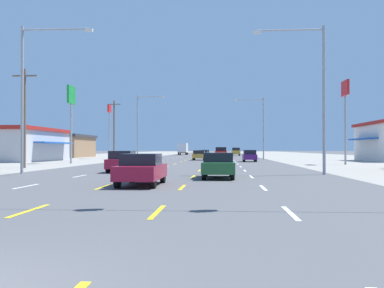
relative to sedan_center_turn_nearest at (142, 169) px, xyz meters
name	(u,v)px	position (x,y,z in m)	size (l,w,h in m)	color
ground_plane	(200,159)	(0.21, 50.54, -0.76)	(572.00, 572.00, 0.00)	#4C4C4F
lot_apron_left	(49,159)	(-24.54, 50.54, -0.75)	(28.00, 440.00, 0.01)	gray
lot_apron_right	(358,160)	(24.96, 50.54, -0.75)	(28.00, 440.00, 0.01)	gray
lane_markings	(207,156)	(0.21, 89.04, -0.75)	(10.64, 227.60, 0.01)	white
signal_span_wire	(111,31)	(0.23, -6.66, 4.60)	(26.15, 0.53, 9.22)	brown
sedan_center_turn_nearest	(142,169)	(0.00, 0.00, 0.00)	(1.80, 4.50, 1.46)	maroon
sedan_inner_right_near	(218,165)	(3.49, 5.26, 0.00)	(1.80, 4.50, 1.46)	#235B2D
hatchback_inner_left_mid	(123,161)	(-3.42, 11.21, 0.03)	(1.72, 3.90, 1.54)	maroon
hatchback_far_right_midfar	(250,156)	(7.35, 37.99, 0.03)	(1.72, 3.90, 1.54)	#4C196B
sedan_center_turn_far	(199,155)	(0.31, 45.93, 0.00)	(1.80, 4.50, 1.46)	#B28C33
suv_inner_right_farther	(221,153)	(3.59, 56.80, 0.27)	(1.98, 4.90, 1.98)	red
sedan_center_turn_farthest	(203,154)	(0.27, 62.95, 0.00)	(1.80, 4.50, 1.46)	white
sedan_center_turn_distant_a	(206,153)	(-0.02, 82.37, 0.00)	(1.80, 4.50, 1.46)	#235B2D
suv_far_right_distant_b	(236,152)	(7.22, 88.65, 0.27)	(1.98, 4.90, 1.98)	#B28C33
box_truck_far_left_distant_c	(183,148)	(-6.93, 101.47, 1.08)	(2.40, 7.20, 3.23)	#B28C33
storefront_left_row_1	(17,144)	(-24.46, 38.91, 1.54)	(11.14, 16.16, 4.54)	#B2B2B7
storefront_left_row_2	(58,146)	(-29.34, 67.35, 1.53)	(11.99, 14.75, 4.53)	#8C6B4C
pole_sign_left_row_1	(71,104)	(-13.57, 29.54, 6.12)	(0.24, 2.26, 8.92)	gray
pole_sign_left_row_2	(109,119)	(-16.13, 56.84, 6.22)	(0.24, 1.86, 9.53)	gray
pole_sign_right_row_1	(345,100)	(16.95, 28.22, 6.20)	(0.24, 2.38, 9.02)	gray
streetlight_left_row_0	(30,87)	(-9.40, 9.18, 5.17)	(5.00, 0.26, 10.09)	gray
streetlight_right_row_0	(316,87)	(9.86, 9.18, 4.96)	(4.68, 0.26, 9.76)	gray
streetlight_left_row_1	(140,122)	(-9.50, 50.77, 5.28)	(4.46, 0.26, 10.43)	gray
streetlight_right_row_1	(260,123)	(9.84, 50.77, 5.01)	(4.82, 0.26, 9.83)	gray
utility_pole_left_row_0	(25,116)	(-13.58, 17.51, 3.79)	(2.20, 0.26, 8.71)	brown
utility_pole_left_row_1	(114,129)	(-13.93, 51.32, 4.25)	(2.20, 0.26, 9.61)	brown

